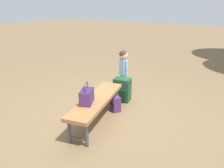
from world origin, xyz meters
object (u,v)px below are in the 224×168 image
at_px(backpack_large, 122,88).
at_px(handbag, 87,96).
at_px(backpack_small, 116,103).
at_px(park_bench, 97,101).
at_px(child_standing, 123,65).

bearing_deg(backpack_large, handbag, -177.97).
relative_size(handbag, backpack_large, 0.65).
bearing_deg(handbag, backpack_small, -6.44).
bearing_deg(park_bench, backpack_small, -6.56).
height_order(park_bench, backpack_small, park_bench).
bearing_deg(park_bench, child_standing, 11.42).
xyz_separation_m(handbag, child_standing, (1.68, 0.27, 0.08)).
distance_m(park_bench, backpack_small, 0.58).
relative_size(park_bench, backpack_small, 4.91).
xyz_separation_m(park_bench, backpack_large, (1.01, 0.07, -0.11)).
relative_size(handbag, backpack_small, 1.09).
bearing_deg(backpack_small, backpack_large, 14.93).
xyz_separation_m(park_bench, child_standing, (1.45, 0.29, 0.27)).
height_order(backpack_large, backpack_small, backpack_large).
bearing_deg(backpack_small, handbag, 173.56).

